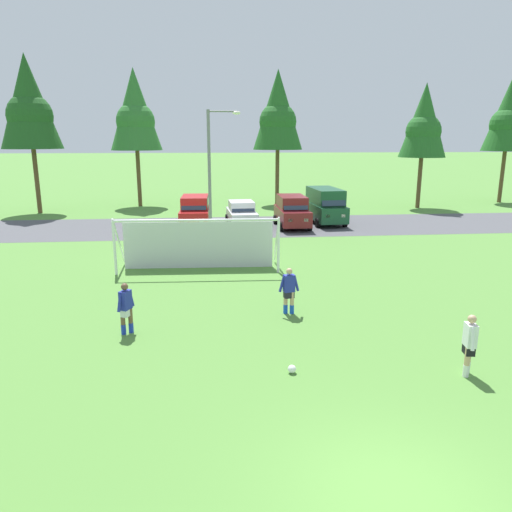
% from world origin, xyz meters
% --- Properties ---
extents(ground_plane, '(400.00, 400.00, 0.00)m').
position_xyz_m(ground_plane, '(0.00, 15.00, 0.00)').
color(ground_plane, '#518438').
extents(parking_lot_strip, '(52.00, 8.40, 0.01)m').
position_xyz_m(parking_lot_strip, '(0.00, 26.34, 0.00)').
color(parking_lot_strip, '#4C4C51').
rests_on(parking_lot_strip, ground).
extents(soccer_ball, '(0.22, 0.22, 0.22)m').
position_xyz_m(soccer_ball, '(-1.00, 4.56, 0.11)').
color(soccer_ball, white).
rests_on(soccer_ball, ground).
extents(soccer_goal, '(7.49, 2.25, 2.57)m').
position_xyz_m(soccer_goal, '(-3.60, 15.20, 1.29)').
color(soccer_goal, white).
rests_on(soccer_goal, ground).
extents(player_striker_near, '(0.75, 0.31, 1.64)m').
position_xyz_m(player_striker_near, '(-0.37, 8.92, 0.82)').
color(player_striker_near, tan).
rests_on(player_striker_near, ground).
extents(player_defender_far, '(0.29, 0.72, 1.64)m').
position_xyz_m(player_defender_far, '(3.47, 4.03, 0.82)').
color(player_defender_far, tan).
rests_on(player_defender_far, ground).
extents(player_winger_left, '(0.47, 0.66, 1.64)m').
position_xyz_m(player_winger_left, '(-5.70, 7.67, 0.82)').
color(player_winger_left, brown).
rests_on(player_winger_left, ground).
extents(parked_car_slot_far_left, '(2.25, 4.66, 2.16)m').
position_xyz_m(parked_car_slot_far_left, '(-4.02, 26.24, 1.11)').
color(parked_car_slot_far_left, red).
rests_on(parked_car_slot_far_left, ground).
extents(parked_car_slot_left, '(2.21, 4.29, 1.72)m').
position_xyz_m(parked_car_slot_left, '(-0.80, 26.59, 0.88)').
color(parked_car_slot_left, silver).
rests_on(parked_car_slot_left, ground).
extents(parked_car_slot_center_left, '(2.15, 4.61, 2.16)m').
position_xyz_m(parked_car_slot_center_left, '(2.62, 25.68, 1.11)').
color(parked_car_slot_center_left, maroon).
rests_on(parked_car_slot_center_left, ground).
extents(parked_car_slot_center, '(2.39, 4.90, 2.52)m').
position_xyz_m(parked_car_slot_center, '(5.26, 26.97, 1.34)').
color(parked_car_slot_center, '#194C2D').
rests_on(parked_car_slot_center, ground).
extents(tree_left_edge, '(4.67, 4.67, 12.45)m').
position_xyz_m(tree_left_edge, '(-17.01, 34.26, 8.57)').
color(tree_left_edge, brown).
rests_on(tree_left_edge, ground).
extents(tree_mid_left, '(4.49, 4.49, 11.97)m').
position_xyz_m(tree_mid_left, '(-9.32, 37.81, 8.23)').
color(tree_mid_left, brown).
rests_on(tree_mid_left, ground).
extents(tree_center_back, '(4.51, 4.51, 12.03)m').
position_xyz_m(tree_center_back, '(3.33, 38.02, 8.27)').
color(tree_center_back, brown).
rests_on(tree_center_back, ground).
extents(tree_mid_right, '(3.97, 3.97, 10.59)m').
position_xyz_m(tree_mid_right, '(15.42, 34.20, 7.28)').
color(tree_mid_right, brown).
rests_on(tree_mid_right, ground).
extents(tree_right_edge, '(4.37, 4.37, 11.65)m').
position_xyz_m(tree_right_edge, '(24.86, 37.04, 8.02)').
color(tree_right_edge, brown).
rests_on(tree_right_edge, ground).
extents(street_lamp, '(2.00, 0.32, 7.57)m').
position_xyz_m(street_lamp, '(-2.82, 21.59, 3.92)').
color(street_lamp, slate).
rests_on(street_lamp, ground).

